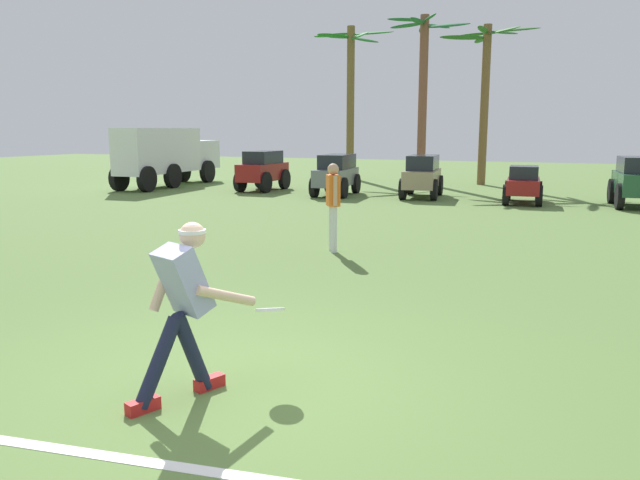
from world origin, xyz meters
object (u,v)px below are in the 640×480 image
at_px(parked_car_slot_d, 523,184).
at_px(parked_car_slot_c, 422,175).
at_px(parked_car_slot_b, 336,173).
at_px(palm_tree_right_of_centre, 485,86).
at_px(frisbee_in_flight, 270,309).
at_px(box_truck, 167,154).
at_px(palm_tree_left_of_centre, 423,84).
at_px(teammate_near_sideline, 333,199).
at_px(frisbee_thrower, 183,301).
at_px(palm_tree_far_left, 351,89).
at_px(parked_car_slot_e, 636,180).
at_px(parked_car_slot_a, 263,170).

bearing_deg(parked_car_slot_d, parked_car_slot_c, 171.73).
bearing_deg(parked_car_slot_b, palm_tree_right_of_centre, 57.35).
height_order(frisbee_in_flight, palm_tree_right_of_centre, palm_tree_right_of_centre).
height_order(box_truck, palm_tree_left_of_centre, palm_tree_left_of_centre).
bearing_deg(parked_car_slot_d, palm_tree_right_of_centre, 109.25).
height_order(teammate_near_sideline, parked_car_slot_c, teammate_near_sideline).
bearing_deg(teammate_near_sideline, frisbee_thrower, -79.36).
bearing_deg(frisbee_in_flight, parked_car_slot_d, 86.77).
bearing_deg(palm_tree_far_left, frisbee_in_flight, -71.76).
bearing_deg(parked_car_slot_e, teammate_near_sideline, -120.09).
bearing_deg(parked_car_slot_a, frisbee_thrower, -64.19).
height_order(frisbee_thrower, parked_car_slot_c, frisbee_thrower).
xyz_separation_m(frisbee_thrower, palm_tree_left_of_centre, (-3.17, 20.94, 3.11)).
bearing_deg(palm_tree_right_of_centre, parked_car_slot_b, -122.65).
bearing_deg(palm_tree_far_left, parked_car_slot_e, -31.88).
height_order(parked_car_slot_c, palm_tree_right_of_centre, palm_tree_right_of_centre).
distance_m(box_truck, palm_tree_right_of_centre, 12.52).
bearing_deg(parked_car_slot_c, box_truck, 179.04).
height_order(box_truck, palm_tree_far_left, palm_tree_far_left).
bearing_deg(parked_car_slot_a, parked_car_slot_b, -9.96).
xyz_separation_m(frisbee_in_flight, box_truck, (-12.28, 15.31, 0.62)).
height_order(parked_car_slot_e, palm_tree_far_left, palm_tree_far_left).
bearing_deg(parked_car_slot_c, frisbee_thrower, -83.27).
bearing_deg(palm_tree_far_left, teammate_near_sideline, -71.07).
height_order(frisbee_thrower, parked_car_slot_a, frisbee_thrower).
bearing_deg(frisbee_thrower, parked_car_slot_b, 106.88).
bearing_deg(frisbee_thrower, parked_car_slot_a, 115.81).
height_order(parked_car_slot_d, box_truck, box_truck).
xyz_separation_m(parked_car_slot_e, palm_tree_right_of_centre, (-5.07, 5.75, 3.06)).
distance_m(parked_car_slot_a, parked_car_slot_b, 3.06).
relative_size(frisbee_thrower, parked_car_slot_d, 0.63).
distance_m(frisbee_in_flight, parked_car_slot_a, 17.25).
bearing_deg(parked_car_slot_b, parked_car_slot_e, 1.46).
distance_m(parked_car_slot_d, palm_tree_left_of_centre, 7.93).
xyz_separation_m(frisbee_thrower, palm_tree_far_left, (-6.71, 22.36, 3.11)).
height_order(parked_car_slot_a, parked_car_slot_c, parked_car_slot_a).
bearing_deg(parked_car_slot_a, box_truck, 178.83).
bearing_deg(palm_tree_left_of_centre, parked_car_slot_b, -104.62).
bearing_deg(palm_tree_right_of_centre, teammate_near_sideline, -91.33).
bearing_deg(palm_tree_right_of_centre, palm_tree_far_left, 169.69).
xyz_separation_m(teammate_near_sideline, box_truck, (-10.66, 9.75, 0.29)).
xyz_separation_m(palm_tree_far_left, palm_tree_left_of_centre, (3.54, -1.42, 0.01)).
relative_size(parked_car_slot_c, parked_car_slot_d, 1.10).
relative_size(teammate_near_sideline, palm_tree_left_of_centre, 0.24).
height_order(frisbee_in_flight, parked_car_slot_c, parked_car_slot_c).
height_order(parked_car_slot_b, parked_car_slot_c, same).
distance_m(parked_car_slot_a, palm_tree_far_left, 7.31).
distance_m(parked_car_slot_c, parked_car_slot_e, 6.13).
relative_size(frisbee_in_flight, teammate_near_sideline, 0.23).
relative_size(palm_tree_far_left, palm_tree_right_of_centre, 1.07).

